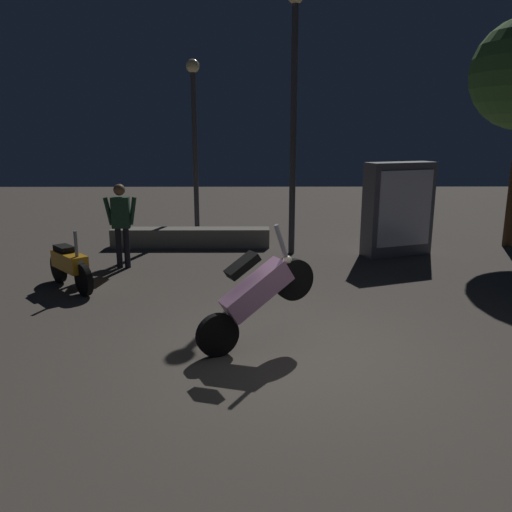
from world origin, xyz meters
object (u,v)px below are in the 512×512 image
object	(u,v)px
motorcycle_orange_parked_left	(70,265)
streetlamp_near	(294,94)
motorcycle_pink_foreground	(256,294)
kiosk_billboard	(398,209)
person_rider_beside	(121,218)
streetlamp_far	(194,123)

from	to	relation	value
motorcycle_orange_parked_left	streetlamp_near	bearing A→B (deg)	81.11
motorcycle_pink_foreground	kiosk_billboard	bearing A→B (deg)	31.84
motorcycle_pink_foreground	person_rider_beside	size ratio (longest dim) A/B	0.94
streetlamp_near	kiosk_billboard	size ratio (longest dim) A/B	2.71
motorcycle_pink_foreground	streetlamp_far	bearing A→B (deg)	75.08
motorcycle_orange_parked_left	streetlamp_far	distance (m)	6.34
motorcycle_pink_foreground	streetlamp_near	xyz separation A→B (m)	(0.86, 5.34, 2.81)
streetlamp_near	motorcycle_orange_parked_left	bearing A→B (deg)	-147.07
person_rider_beside	streetlamp_far	world-z (taller)	streetlamp_far
motorcycle_orange_parked_left	person_rider_beside	xyz separation A→B (m)	(0.60, 1.45, 0.60)
streetlamp_near	kiosk_billboard	bearing A→B (deg)	-3.16
streetlamp_near	streetlamp_far	bearing A→B (deg)	131.09
kiosk_billboard	motorcycle_pink_foreground	bearing A→B (deg)	38.23
streetlamp_near	kiosk_billboard	distance (m)	3.47
streetlamp_near	streetlamp_far	size ratio (longest dim) A/B	1.23
streetlamp_near	person_rider_beside	bearing A→B (deg)	-160.62
person_rider_beside	kiosk_billboard	size ratio (longest dim) A/B	0.83
motorcycle_pink_foreground	motorcycle_orange_parked_left	world-z (taller)	motorcycle_pink_foreground
motorcycle_orange_parked_left	kiosk_billboard	distance (m)	7.09
person_rider_beside	streetlamp_near	xyz separation A→B (m)	(3.59, 1.26, 2.51)
motorcycle_orange_parked_left	streetlamp_near	distance (m)	5.88
person_rider_beside	motorcycle_pink_foreground	bearing A→B (deg)	-152.71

